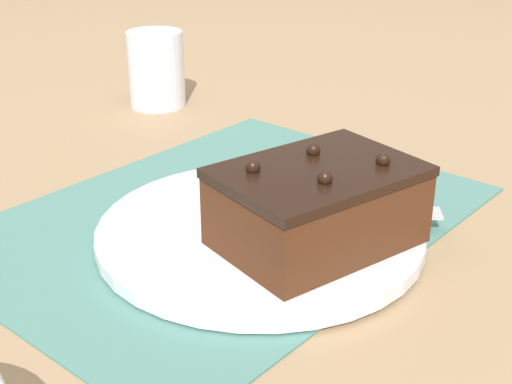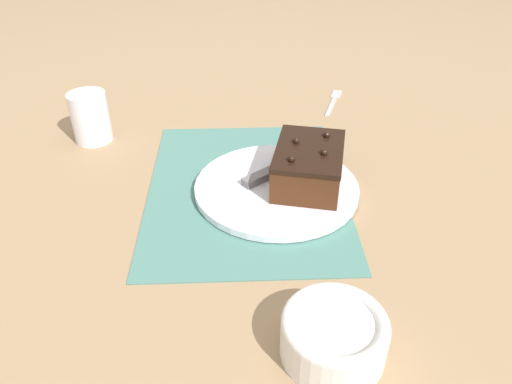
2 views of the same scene
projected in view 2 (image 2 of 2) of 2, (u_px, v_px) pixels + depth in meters
The scene contains 8 objects.
ground_plane at pixel (246, 189), 0.88m from camera, with size 3.00×3.00×0.00m, color #9E7F5B.
placemat_woven at pixel (246, 188), 0.88m from camera, with size 0.46×0.34×0.00m, color slate.
cake_plate at pixel (277, 188), 0.86m from camera, with size 0.28×0.28×0.01m.
chocolate_cake at pixel (309, 165), 0.85m from camera, with size 0.18×0.14×0.08m.
serving_knife at pixel (275, 172), 0.88m from camera, with size 0.15×0.18×0.01m.
drinking_glass at pixel (90, 117), 1.00m from camera, with size 0.08×0.08×0.10m.
small_bowl at pixel (334, 334), 0.57m from camera, with size 0.12×0.12×0.06m.
dessert_fork at pixel (334, 100), 1.19m from camera, with size 0.15×0.07×0.01m.
Camera 2 is at (-0.73, 0.01, 0.49)m, focal length 35.00 mm.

